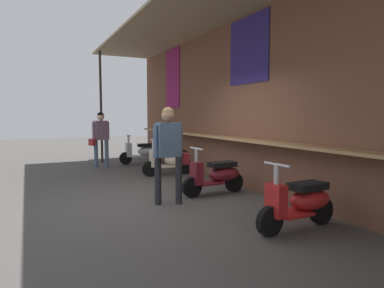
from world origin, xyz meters
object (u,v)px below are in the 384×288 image
at_px(scooter_maroon, 217,175).
at_px(scooter_red, 301,202).
at_px(scooter_silver, 143,152).
at_px(shopper_with_handbag, 100,133).
at_px(scooter_cream, 171,160).
at_px(shopper_browsing, 169,145).

height_order(scooter_maroon, scooter_red, same).
relative_size(scooter_silver, scooter_red, 1.00).
height_order(scooter_red, shopper_with_handbag, shopper_with_handbag).
height_order(scooter_maroon, shopper_with_handbag, shopper_with_handbag).
distance_m(scooter_silver, scooter_cream, 2.38).
xyz_separation_m(scooter_maroon, shopper_with_handbag, (-4.72, -1.39, 0.64)).
height_order(scooter_cream, shopper_browsing, shopper_browsing).
distance_m(scooter_cream, scooter_red, 4.74).
bearing_deg(scooter_red, scooter_cream, -93.19).
bearing_deg(shopper_browsing, scooter_cream, -31.05).
bearing_deg(scooter_silver, scooter_red, 92.57).
distance_m(scooter_red, shopper_with_handbag, 7.20).
relative_size(scooter_cream, scooter_maroon, 1.00).
bearing_deg(scooter_cream, scooter_maroon, 94.11).
xyz_separation_m(scooter_silver, scooter_cream, (2.38, -0.00, 0.00)).
bearing_deg(scooter_silver, shopper_browsing, 79.69).
relative_size(shopper_with_handbag, shopper_browsing, 0.97).
bearing_deg(scooter_maroon, scooter_red, 87.56).
xyz_separation_m(scooter_maroon, scooter_red, (2.32, -0.00, 0.00)).
bearing_deg(shopper_with_handbag, scooter_red, -7.23).
xyz_separation_m(scooter_silver, shopper_browsing, (5.08, -1.16, 0.68)).
xyz_separation_m(scooter_silver, shopper_with_handbag, (0.09, -1.39, 0.64)).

